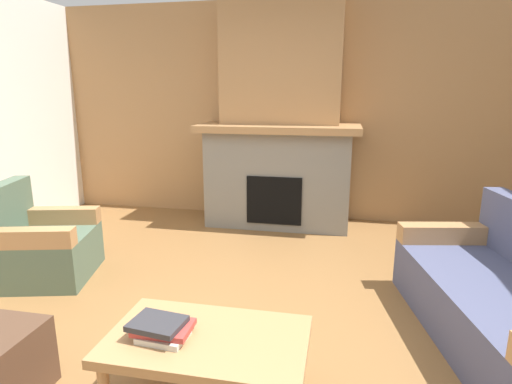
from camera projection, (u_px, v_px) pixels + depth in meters
ground at (220, 339)px, 2.81m from camera, size 9.00×9.00×0.00m
wall_back_wood_panel at (284, 112)px, 5.35m from camera, size 6.00×0.12×2.70m
fireplace at (280, 130)px, 5.04m from camera, size 1.90×0.82×2.70m
couch at (512, 303)px, 2.70m from camera, size 1.16×1.93×0.85m
armchair at (40, 246)px, 3.69m from camera, size 0.92×0.92×0.85m
coffee_table at (208, 346)px, 2.10m from camera, size 1.00×0.60×0.43m
book_stack_near_edge at (161, 328)px, 2.07m from camera, size 0.30×0.23×0.09m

